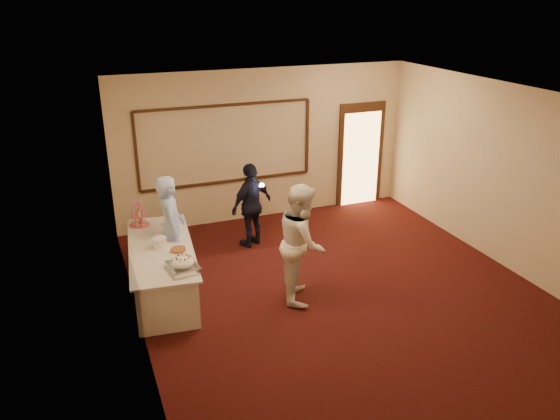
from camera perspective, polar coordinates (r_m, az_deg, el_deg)
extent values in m
plane|color=black|center=(8.50, 6.63, -8.90)|extent=(7.00, 7.00, 0.00)
cube|color=beige|center=(10.89, -1.58, 6.81)|extent=(6.00, 0.04, 3.00)
cube|color=beige|center=(5.38, 25.19, -12.21)|extent=(6.00, 0.04, 3.00)
cube|color=beige|center=(7.03, -15.08, -2.68)|extent=(0.04, 7.00, 3.00)
cube|color=beige|center=(9.58, 23.18, 2.88)|extent=(0.04, 7.00, 3.00)
cube|color=white|center=(7.44, 7.65, 11.39)|extent=(6.00, 7.00, 0.04)
cube|color=#34200F|center=(10.83, -5.48, 3.02)|extent=(3.40, 0.04, 0.05)
cube|color=#34200F|center=(10.44, -5.78, 10.83)|extent=(3.40, 0.04, 0.05)
cube|color=#34200F|center=(10.30, -14.80, 5.78)|extent=(0.05, 0.04, 1.50)
cube|color=#34200F|center=(11.17, 2.86, 7.70)|extent=(0.05, 0.04, 1.50)
cube|color=#34200F|center=(11.84, 8.40, 5.80)|extent=(1.05, 0.06, 2.20)
cube|color=#FFBF66|center=(11.84, 8.44, 5.30)|extent=(0.85, 0.02, 2.00)
cube|color=silver|center=(8.56, -12.15, -6.22)|extent=(1.07, 2.37, 0.74)
cube|color=silver|center=(8.39, -12.36, -3.90)|extent=(1.19, 2.50, 0.03)
cube|color=#BABCC2|center=(7.66, -10.08, -6.02)|extent=(0.42, 0.51, 0.04)
ellipsoid|color=white|center=(7.62, -10.12, -5.42)|extent=(0.31, 0.31, 0.14)
cube|color=silver|center=(7.79, -9.57, -5.28)|extent=(0.20, 0.29, 0.01)
cylinder|color=#EF5886|center=(9.16, -14.57, -0.27)|extent=(0.02, 0.02, 0.43)
cylinder|color=#EF5886|center=(9.24, -14.45, -1.48)|extent=(0.33, 0.33, 0.01)
cylinder|color=#EF5886|center=(9.17, -14.55, -0.49)|extent=(0.25, 0.25, 0.01)
cylinder|color=#EF5886|center=(9.11, -14.65, 0.52)|extent=(0.17, 0.17, 0.01)
cylinder|color=white|center=(8.32, -12.45, -3.40)|extent=(0.19, 0.19, 0.16)
cylinder|color=white|center=(8.28, -12.50, -2.87)|extent=(0.20, 0.20, 0.01)
cylinder|color=white|center=(8.77, -11.70, -1.96)|extent=(0.20, 0.20, 0.16)
cylinder|color=white|center=(8.74, -11.74, -1.45)|extent=(0.21, 0.21, 0.01)
cylinder|color=white|center=(8.19, -10.57, -4.26)|extent=(0.25, 0.25, 0.01)
cylinder|color=brown|center=(8.17, -10.58, -4.09)|extent=(0.22, 0.22, 0.04)
imported|color=#9DBCF9|center=(8.68, -11.25, -1.99)|extent=(0.50, 0.69, 1.76)
imported|color=white|center=(8.04, 2.33, -3.41)|extent=(0.96, 1.07, 1.80)
imported|color=black|center=(9.77, -2.98, 0.52)|extent=(0.98, 0.74, 1.55)
cube|color=white|center=(9.47, -1.94, 2.63)|extent=(0.07, 0.04, 0.05)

